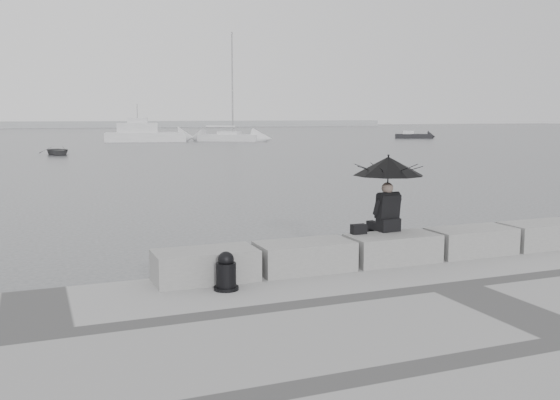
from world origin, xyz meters
name	(u,v)px	position (x,y,z in m)	size (l,w,h in m)	color
ground	(378,283)	(0.00, 0.00, 0.00)	(360.00, 360.00, 0.00)	#3F4144
stone_block_far_left	(205,266)	(-3.40, -0.45, 0.75)	(1.60, 0.80, 0.50)	gray
stone_block_left	(305,257)	(-1.70, -0.45, 0.75)	(1.60, 0.80, 0.50)	gray
stone_block_centre	(392,249)	(0.00, -0.45, 0.75)	(1.60, 0.80, 0.50)	gray
stone_block_right	(471,241)	(1.70, -0.45, 0.75)	(1.60, 0.80, 0.50)	gray
stone_block_far_right	(541,235)	(3.40, -0.45, 0.75)	(1.60, 0.80, 0.50)	gray
seated_person	(388,174)	(0.10, -0.10, 2.03)	(1.28, 1.28, 1.39)	black
bag	(359,229)	(-0.53, -0.17, 1.09)	(0.27, 0.15, 0.17)	black
mooring_bollard	(226,274)	(-3.25, -1.07, 0.75)	(0.37, 0.37, 0.59)	black
distant_landmass	(19,124)	(-8.14, 154.51, 0.90)	(180.00, 8.00, 2.80)	#9B9EA0
sailboat_right	(229,137)	(16.42, 62.44, 0.53)	(7.38, 6.20, 12.90)	silver
motor_cruiser	(146,134)	(6.81, 64.38, 0.89)	(9.61, 4.66, 4.50)	silver
small_motorboat	(413,136)	(42.15, 61.91, 0.32)	(4.98, 3.74, 1.10)	black
dinghy	(57,151)	(-3.91, 42.26, 0.30)	(3.49, 1.48, 0.59)	slate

